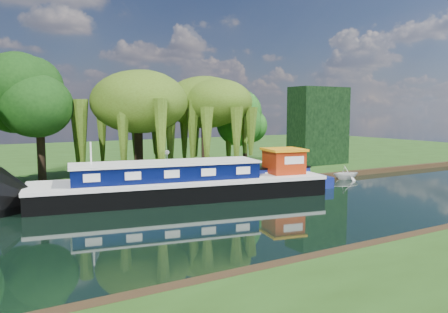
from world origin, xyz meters
TOP-DOWN VIEW (x-y plane):
  - ground at (0.00, 0.00)m, footprint 120.00×120.00m
  - far_bank at (0.00, 34.00)m, footprint 120.00×52.00m
  - dutch_barge at (0.07, 6.33)m, footprint 20.51×8.02m
  - narrowboat at (5.52, 6.41)m, footprint 13.37×4.68m
  - white_cruiser at (15.85, 6.84)m, footprint 2.89×2.62m
  - willow_left at (-0.56, 14.03)m, footprint 7.04×7.04m
  - willow_right at (5.03, 12.78)m, footprint 6.34×6.34m
  - tree_far_mid at (-7.95, 15.09)m, footprint 5.48×5.48m
  - tree_far_right at (10.86, 15.50)m, footprint 3.95×3.95m
  - conifer_hedge at (19.00, 14.00)m, footprint 6.00×3.00m
  - lamppost at (0.50, 10.50)m, footprint 0.36×0.36m
  - mooring_posts at (-0.50, 8.40)m, footprint 19.16×0.16m
  - reeds_near at (6.87, -7.57)m, footprint 33.70×1.50m

SIDE VIEW (x-z plane):
  - ground at x=0.00m, z-range 0.00..0.00m
  - white_cruiser at x=15.85m, z-range -0.66..0.66m
  - far_bank at x=0.00m, z-range 0.00..0.45m
  - reeds_near at x=6.87m, z-range 0.00..1.10m
  - narrowboat at x=5.52m, z-range -0.28..1.65m
  - mooring_posts at x=-0.50m, z-range 0.45..1.45m
  - dutch_barge at x=0.07m, z-range -1.07..3.16m
  - lamppost at x=0.50m, z-range 1.14..3.70m
  - conifer_hedge at x=19.00m, z-range 0.45..8.45m
  - tree_far_right at x=10.86m, z-range 1.68..8.14m
  - willow_right at x=5.03m, z-range 2.22..9.94m
  - willow_left at x=-0.56m, z-range 2.36..10.80m
  - tree_far_mid at x=-7.95m, z-range 2.15..11.12m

